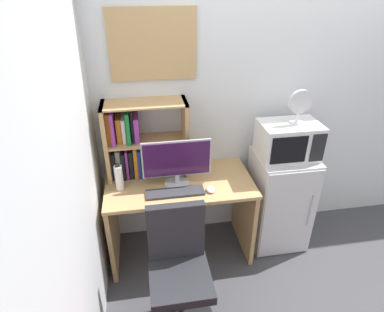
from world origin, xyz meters
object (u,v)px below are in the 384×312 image
object	(u,v)px
microwave	(288,140)
wall_corkboard	(153,45)
mini_fridge	(279,200)
computer_mouse	(211,190)
keyboard	(175,193)
desk_chair	(179,277)
hutch_bookshelf	(135,142)
monitor	(177,162)
desk_fan	(300,105)
water_bottle	(119,177)

from	to	relation	value
microwave	wall_corkboard	distance (m)	1.32
mini_fridge	computer_mouse	bearing A→B (deg)	-164.40
keyboard	computer_mouse	size ratio (longest dim) A/B	5.09
mini_fridge	wall_corkboard	xyz separation A→B (m)	(-1.06, 0.28, 1.35)
desk_chair	hutch_bookshelf	bearing A→B (deg)	105.76
monitor	microwave	bearing A→B (deg)	3.55
computer_mouse	desk_fan	size ratio (longest dim) A/B	0.32
mini_fridge	wall_corkboard	size ratio (longest dim) A/B	1.39
hutch_bookshelf	wall_corkboard	bearing A→B (deg)	29.31
monitor	desk_chair	size ratio (longest dim) A/B	0.58
mini_fridge	wall_corkboard	bearing A→B (deg)	164.96
desk_fan	monitor	bearing A→B (deg)	-176.96
hutch_bookshelf	computer_mouse	size ratio (longest dim) A/B	7.49
computer_mouse	desk_chair	world-z (taller)	desk_chair
keyboard	mini_fridge	distance (m)	1.04
computer_mouse	water_bottle	world-z (taller)	water_bottle
desk_fan	mini_fridge	bearing A→B (deg)	176.20
water_bottle	wall_corkboard	xyz separation A→B (m)	(0.34, 0.32, 0.93)
keyboard	desk_fan	world-z (taller)	desk_fan
mini_fridge	microwave	size ratio (longest dim) A/B	1.88
desk_chair	wall_corkboard	size ratio (longest dim) A/B	1.43
wall_corkboard	microwave	bearing A→B (deg)	-14.89
microwave	wall_corkboard	xyz separation A→B (m)	(-1.06, 0.28, 0.74)
wall_corkboard	mini_fridge	bearing A→B (deg)	-15.04
monitor	computer_mouse	size ratio (longest dim) A/B	6.09
hutch_bookshelf	microwave	xyz separation A→B (m)	(1.25, -0.17, -0.00)
mini_fridge	microwave	distance (m)	0.61
keyboard	desk_fan	distance (m)	1.19
microwave	desk_chair	bearing A→B (deg)	-146.09
computer_mouse	desk_chair	bearing A→B (deg)	-123.37
keyboard	water_bottle	size ratio (longest dim) A/B	2.00
monitor	keyboard	world-z (taller)	monitor
computer_mouse	desk_chair	distance (m)	0.69
hutch_bookshelf	water_bottle	world-z (taller)	hutch_bookshelf
desk_chair	computer_mouse	bearing A→B (deg)	56.63
water_bottle	desk_chair	distance (m)	0.88
desk_fan	wall_corkboard	xyz separation A→B (m)	(-1.10, 0.29, 0.43)
computer_mouse	hutch_bookshelf	bearing A→B (deg)	146.58
water_bottle	keyboard	bearing A→B (deg)	-18.57
water_bottle	computer_mouse	bearing A→B (deg)	-12.47
mini_fridge	desk_chair	world-z (taller)	desk_chair
computer_mouse	water_bottle	size ratio (longest dim) A/B	0.39
monitor	wall_corkboard	world-z (taller)	wall_corkboard
water_bottle	microwave	bearing A→B (deg)	1.69
hutch_bookshelf	desk_chair	distance (m)	1.10
mini_fridge	wall_corkboard	distance (m)	1.74
water_bottle	desk_chair	size ratio (longest dim) A/B	0.24
monitor	desk_fan	xyz separation A→B (m)	(0.99, 0.05, 0.39)
monitor	water_bottle	size ratio (longest dim) A/B	2.40
water_bottle	hutch_bookshelf	bearing A→B (deg)	56.11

